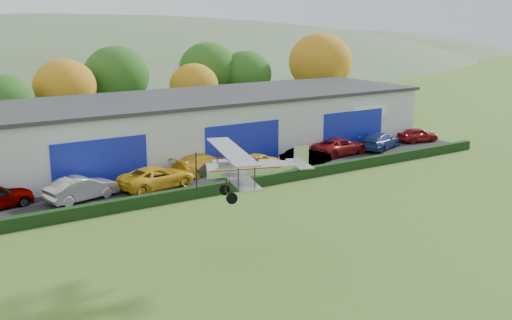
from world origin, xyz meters
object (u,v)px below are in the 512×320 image
car_2 (157,177)px  car_8 (418,135)px  car_3 (203,164)px  car_5 (306,157)px  biplane (248,166)px  car_1 (82,188)px  car_6 (340,146)px  car_7 (380,141)px  hangar (207,124)px  car_4 (258,162)px

car_2 → car_8: 28.28m
car_3 → car_5: bearing=-119.5°
biplane → car_3: bearing=86.4°
car_1 → car_6: (23.56, 1.02, -0.07)m
car_7 → car_1: bearing=70.5°
car_3 → car_7: car_3 is taller
hangar → car_2: bearing=-136.4°
car_3 → car_6: (13.35, -0.81, -0.04)m
car_2 → car_4: 8.64m
car_1 → car_4: size_ratio=1.10×
car_1 → car_8: bearing=-102.3°
car_1 → car_2: bearing=-104.7°
car_2 → car_4: (8.64, -0.03, -0.02)m
car_2 → car_4: car_2 is taller
car_2 → car_7: bearing=-97.1°
hangar → car_7: 16.02m
car_1 → car_2: (5.46, -0.05, -0.03)m
car_5 → car_8: size_ratio=1.07×
car_8 → car_1: bearing=102.9°
car_5 → car_8: bearing=-84.4°
hangar → car_2: 12.11m
car_4 → car_6: (9.46, 1.10, -0.03)m
car_6 → car_8: bearing=-93.6°
hangar → car_3: (-3.92, -6.37, -1.82)m
car_5 → car_8: 15.23m
car_4 → car_5: 4.48m
car_4 → car_5: (4.47, -0.37, -0.05)m
car_2 → hangar: bearing=-55.5°
car_2 → biplane: 15.23m
car_3 → car_5: car_3 is taller
car_3 → hangar: bearing=-45.8°
car_2 → car_3: size_ratio=1.04×
car_1 → car_6: 23.58m
car_2 → biplane: (-1.57, -14.60, 4.05)m
car_8 → car_5: bearing=107.0°
car_2 → biplane: biplane is taller
hangar → car_4: (-0.03, -8.29, -1.84)m
hangar → car_7: (14.05, -7.47, -1.83)m
car_3 → car_4: (3.89, -1.91, -0.02)m
car_2 → car_4: bearing=-99.3°
car_3 → biplane: 18.11m
car_5 → car_7: (9.62, 1.19, 0.06)m
car_2 → car_6: (18.10, 1.07, -0.04)m
car_5 → hangar: bearing=26.7°
car_7 → car_6: bearing=65.5°
car_8 → hangar: bearing=81.2°
hangar → biplane: size_ratio=6.13×
car_4 → car_6: size_ratio=0.84×
car_3 → car_8: bearing=-105.9°
car_1 → car_8: car_1 is taller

